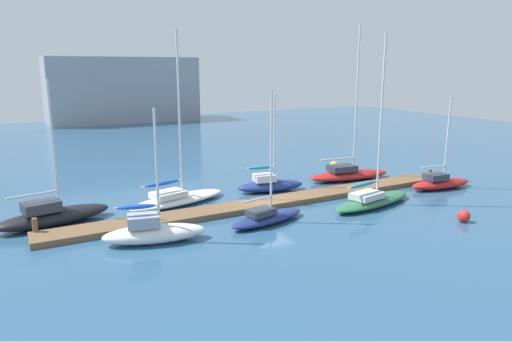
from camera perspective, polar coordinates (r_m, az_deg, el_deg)
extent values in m
plane|color=#2D567A|center=(31.36, 1.76, -4.27)|extent=(120.00, 120.00, 0.00)
cube|color=brown|center=(31.31, 1.77, -3.96)|extent=(29.38, 2.00, 0.36)
cylinder|color=brown|center=(28.03, -25.46, -6.41)|extent=(0.28, 0.28, 1.12)
cylinder|color=brown|center=(39.64, 20.53, -0.65)|extent=(0.28, 0.28, 1.12)
ellipsoid|color=black|center=(29.92, -23.51, -5.25)|extent=(6.83, 3.27, 0.93)
cube|color=#333842|center=(29.54, -24.85, -4.04)|extent=(2.21, 1.76, 0.61)
cylinder|color=silver|center=(29.07, -23.62, 2.83)|extent=(0.14, 0.14, 7.53)
cylinder|color=silver|center=(29.25, -25.74, -2.69)|extent=(2.72, 0.66, 0.11)
ellipsoid|color=white|center=(25.37, -12.32, -7.59)|extent=(5.64, 2.92, 0.94)
cube|color=#9EA3AD|center=(25.10, -13.64, -6.00)|extent=(1.85, 1.56, 0.61)
cylinder|color=silver|center=(24.40, -12.08, 0.29)|extent=(0.13, 0.13, 6.14)
cylinder|color=silver|center=(24.86, -14.48, -4.33)|extent=(2.23, 0.61, 0.11)
ellipsoid|color=blue|center=(24.86, -14.48, -4.33)|extent=(2.06, 0.81, 0.28)
ellipsoid|color=white|center=(31.97, -9.56, -3.54)|extent=(7.53, 3.82, 0.61)
cube|color=silver|center=(31.47, -10.69, -2.90)|extent=(2.46, 1.99, 0.40)
cylinder|color=silver|center=(31.08, -9.38, 6.74)|extent=(0.14, 0.14, 10.81)
cylinder|color=silver|center=(31.04, -11.43, -1.57)|extent=(2.97, 0.83, 0.11)
ellipsoid|color=blue|center=(31.04, -11.43, -1.57)|extent=(2.74, 1.00, 0.28)
ellipsoid|color=navy|center=(27.77, 1.42, -5.87)|extent=(5.51, 2.60, 0.60)
cube|color=#333842|center=(27.28, 0.59, -5.11)|extent=(1.78, 1.39, 0.39)
cylinder|color=silver|center=(26.96, 1.89, 2.16)|extent=(0.13, 0.13, 7.23)
cylinder|color=silver|center=(26.84, 0.08, -3.57)|extent=(2.20, 0.55, 0.11)
ellipsoid|color=navy|center=(34.70, 1.82, -1.91)|extent=(5.31, 2.59, 0.81)
cube|color=silver|center=(34.37, 1.03, -0.90)|extent=(1.71, 1.45, 0.53)
cylinder|color=silver|center=(34.07, 2.26, 4.02)|extent=(0.13, 0.13, 6.41)
cylinder|color=silver|center=(34.10, 0.55, 0.37)|extent=(2.12, 0.48, 0.10)
ellipsoid|color=teal|center=(34.10, 0.55, 0.37)|extent=(1.96, 0.69, 0.28)
ellipsoid|color=#2D7047|center=(32.15, 14.16, -3.65)|extent=(7.44, 3.28, 0.62)
cube|color=silver|center=(31.46, 13.43, -3.00)|extent=(2.38, 1.76, 0.41)
cylinder|color=silver|center=(31.38, 15.11, 6.36)|extent=(0.14, 0.14, 10.59)
cylinder|color=silver|center=(30.91, 13.02, -1.68)|extent=(2.99, 0.67, 0.11)
ellipsoid|color=teal|center=(30.91, 13.02, -1.68)|extent=(2.74, 0.86, 0.28)
ellipsoid|color=#B21E1E|center=(38.96, 11.38, -0.56)|extent=(7.40, 3.01, 0.77)
cube|color=#333842|center=(38.45, 10.51, 0.27)|extent=(2.33, 1.72, 0.50)
cylinder|color=silver|center=(38.26, 12.24, 8.45)|extent=(0.14, 0.14, 11.48)
cylinder|color=silver|center=(38.07, 10.00, 1.40)|extent=(3.01, 0.52, 0.11)
ellipsoid|color=#B21E1E|center=(38.17, 21.70, -1.53)|extent=(5.55, 2.14, 0.74)
cube|color=#333842|center=(37.66, 21.19, -0.71)|extent=(1.73, 1.29, 0.48)
cylinder|color=silver|center=(37.71, 22.43, 3.69)|extent=(0.13, 0.13, 6.28)
cylinder|color=silver|center=(37.27, 20.93, 0.45)|extent=(2.28, 0.33, 0.11)
sphere|color=red|center=(30.57, 24.14, -5.12)|extent=(0.75, 0.75, 0.75)
sphere|color=yellow|center=(42.76, 9.54, 0.65)|extent=(0.73, 0.73, 0.73)
cube|color=#9399A3|center=(82.42, -16.08, 9.50)|extent=(24.10, 9.39, 10.64)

